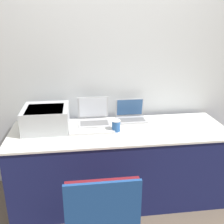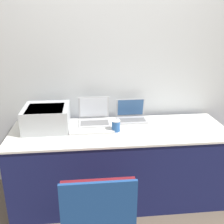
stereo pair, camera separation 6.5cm
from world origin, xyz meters
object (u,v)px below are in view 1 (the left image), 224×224
at_px(external_keyboard, 92,131).
at_px(coffee_cup, 116,126).
at_px(chair, 102,215).
at_px(printer, 46,117).
at_px(laptop_right, 131,115).
at_px(laptop_left, 94,117).

height_order(external_keyboard, coffee_cup, coffee_cup).
bearing_deg(external_keyboard, chair, -89.29).
height_order(printer, coffee_cup, printer).
xyz_separation_m(laptop_right, coffee_cup, (-0.21, -0.29, 0.01)).
relative_size(coffee_cup, chair, 0.13).
height_order(printer, chair, printer).
height_order(laptop_left, chair, laptop_left).
relative_size(laptop_right, chair, 0.36).
bearing_deg(chair, coffee_cup, 75.70).
relative_size(printer, chair, 0.50).
xyz_separation_m(laptop_left, coffee_cup, (0.20, -0.26, -0.00)).
bearing_deg(printer, laptop_left, 13.26).
bearing_deg(coffee_cup, laptop_left, 128.07).
relative_size(laptop_left, coffee_cup, 2.91).
height_order(laptop_right, external_keyboard, laptop_right).
relative_size(printer, coffee_cup, 3.90).
relative_size(printer, external_keyboard, 1.01).
xyz_separation_m(laptop_right, external_keyboard, (-0.45, -0.29, -0.04)).
relative_size(printer, laptop_right, 1.40).
distance_m(printer, coffee_cup, 0.71).
relative_size(external_keyboard, coffee_cup, 3.88).
distance_m(coffee_cup, chair, 0.97).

